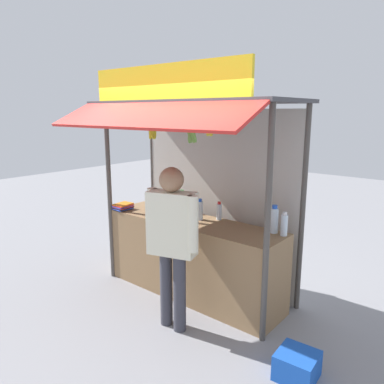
% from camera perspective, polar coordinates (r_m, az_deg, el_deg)
% --- Properties ---
extents(ground_plane, '(20.00, 20.00, 0.00)m').
position_cam_1_polar(ground_plane, '(4.81, -0.00, -15.26)').
color(ground_plane, gray).
extents(stall_counter, '(2.32, 0.61, 0.95)m').
position_cam_1_polar(stall_counter, '(4.61, -0.00, -10.04)').
color(stall_counter, olive).
rests_on(stall_counter, ground).
extents(stall_structure, '(2.52, 1.54, 2.70)m').
position_cam_1_polar(stall_structure, '(4.42, 1.20, 4.58)').
color(stall_structure, '#4C4742').
rests_on(stall_structure, ground).
extents(water_bottle_mid_right, '(0.06, 0.06, 0.22)m').
position_cam_1_polar(water_bottle_mid_right, '(4.47, 4.19, -2.99)').
color(water_bottle_mid_right, silver).
rests_on(water_bottle_mid_right, stall_counter).
extents(water_bottle_left, '(0.07, 0.07, 0.26)m').
position_cam_1_polar(water_bottle_left, '(4.45, 1.22, -2.79)').
color(water_bottle_left, silver).
rests_on(water_bottle_left, stall_counter).
extents(water_bottle_right, '(0.07, 0.07, 0.26)m').
position_cam_1_polar(water_bottle_right, '(4.01, 14.00, -4.90)').
color(water_bottle_right, silver).
rests_on(water_bottle_right, stall_counter).
extents(water_bottle_far_left, '(0.07, 0.07, 0.24)m').
position_cam_1_polar(water_bottle_far_left, '(5.08, -4.93, -1.06)').
color(water_bottle_far_left, silver).
rests_on(water_bottle_far_left, stall_counter).
extents(water_bottle_center, '(0.09, 0.09, 0.31)m').
position_cam_1_polar(water_bottle_center, '(4.07, 12.53, -4.21)').
color(water_bottle_center, silver).
rests_on(water_bottle_center, stall_counter).
extents(water_bottle_front_right, '(0.08, 0.08, 0.29)m').
position_cam_1_polar(water_bottle_front_right, '(4.81, -1.58, -1.49)').
color(water_bottle_front_right, silver).
rests_on(water_bottle_front_right, stall_counter).
extents(magazine_stack_mid_left, '(0.20, 0.30, 0.08)m').
position_cam_1_polar(magazine_stack_mid_left, '(4.57, -4.38, -3.47)').
color(magazine_stack_mid_left, black).
rests_on(magazine_stack_mid_left, stall_counter).
extents(magazine_stack_back_right, '(0.20, 0.25, 0.08)m').
position_cam_1_polar(magazine_stack_back_right, '(5.01, -10.57, -2.23)').
color(magazine_stack_back_right, black).
rests_on(magazine_stack_back_right, stall_counter).
extents(banana_bunch_leftmost, '(0.08, 0.09, 0.23)m').
position_cam_1_polar(banana_bunch_leftmost, '(3.61, 2.73, 9.57)').
color(banana_bunch_leftmost, '#332D23').
extents(banana_bunch_inner_right, '(0.11, 0.11, 0.29)m').
position_cam_1_polar(banana_bunch_inner_right, '(4.13, -6.13, 9.11)').
color(banana_bunch_inner_right, '#332D23').
extents(banana_bunch_rightmost, '(0.10, 0.10, 0.30)m').
position_cam_1_polar(banana_bunch_rightmost, '(3.75, -0.02, 8.72)').
color(banana_bunch_rightmost, '#332D23').
extents(vendor_person, '(0.65, 0.34, 1.70)m').
position_cam_1_polar(vendor_person, '(3.73, -3.07, -6.50)').
color(vendor_person, '#383842').
rests_on(vendor_person, ground).
extents(plastic_crate, '(0.35, 0.35, 0.23)m').
position_cam_1_polar(plastic_crate, '(3.59, 15.85, -24.29)').
color(plastic_crate, '#194CB2').
rests_on(plastic_crate, ground).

